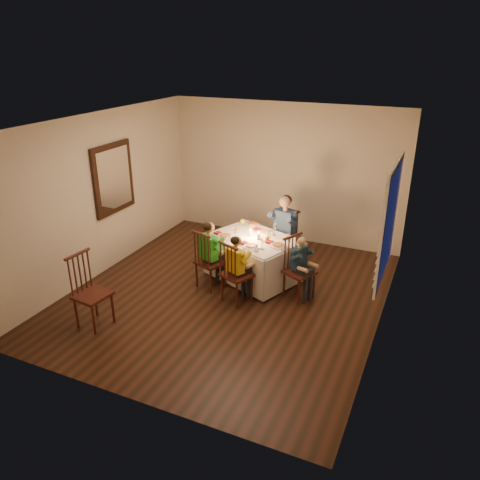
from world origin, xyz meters
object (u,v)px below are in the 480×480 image
at_px(chair_adult, 283,264).
at_px(chair_end, 298,297).
at_px(adult, 283,264).
at_px(serving_bowl, 253,225).
at_px(child_yellow, 237,300).
at_px(chair_near_right, 237,300).
at_px(chair_near_left, 211,287).
at_px(child_teal, 298,297).
at_px(child_green, 211,287).
at_px(chair_extra, 97,324).
at_px(dining_table, 254,249).

relative_size(chair_adult, chair_end, 1.00).
height_order(adult, serving_bowl, serving_bowl).
bearing_deg(child_yellow, adult, -75.86).
height_order(chair_adult, chair_near_right, same).
bearing_deg(chair_end, serving_bowl, 81.07).
bearing_deg(chair_near_left, child_yellow, 177.77).
bearing_deg(child_teal, child_yellow, 145.27).
distance_m(chair_end, child_green, 1.39).
xyz_separation_m(chair_extra, child_yellow, (1.49, 1.38, 0.00)).
relative_size(child_green, child_yellow, 1.05).
bearing_deg(child_yellow, serving_bowl, -55.57).
bearing_deg(chair_near_right, dining_table, -63.53).
distance_m(chair_near_right, child_teal, 0.94).
distance_m(adult, child_teal, 1.17).
relative_size(chair_near_right, chair_extra, 0.93).
bearing_deg(chair_near_left, chair_end, -150.52).
relative_size(chair_near_right, child_green, 0.89).
xyz_separation_m(child_yellow, serving_bowl, (-0.26, 1.20, 0.74)).
relative_size(dining_table, chair_extra, 1.57).
bearing_deg(child_teal, chair_extra, 154.41).
bearing_deg(dining_table, chair_near_right, -64.44).
xyz_separation_m(child_green, child_teal, (1.37, 0.25, 0.00)).
bearing_deg(child_green, chair_end, -150.52).
xyz_separation_m(dining_table, serving_bowl, (-0.20, 0.42, 0.23)).
bearing_deg(serving_bowl, chair_near_right, -77.90).
bearing_deg(adult, chair_near_right, -83.83).
distance_m(dining_table, chair_near_left, 0.91).
distance_m(chair_extra, child_teal, 2.95).
relative_size(chair_near_left, chair_end, 1.00).
distance_m(chair_near_right, chair_end, 0.94).
height_order(chair_near_left, chair_extra, chair_extra).
height_order(adult, child_yellow, adult).
bearing_deg(chair_extra, chair_adult, -24.78).
xyz_separation_m(chair_adult, serving_bowl, (-0.47, -0.26, 0.74)).
bearing_deg(chair_extra, serving_bowl, -19.40).
bearing_deg(chair_near_left, dining_table, -111.92).
bearing_deg(chair_adult, serving_bowl, -136.47).
bearing_deg(chair_adult, chair_near_right, -83.83).
xyz_separation_m(chair_adult, child_yellow, (-0.21, -1.47, 0.00)).
bearing_deg(chair_near_right, chair_near_left, 0.86).
height_order(chair_adult, adult, adult).
height_order(dining_table, chair_adult, dining_table).
distance_m(chair_near_left, chair_extra, 1.86).
bearing_deg(serving_bowl, child_teal, -34.61).
height_order(dining_table, chair_extra, dining_table).
distance_m(chair_extra, serving_bowl, 2.96).
relative_size(adult, child_green, 1.13).
relative_size(chair_near_right, adult, 0.78).
bearing_deg(child_teal, chair_near_right, 145.27).
bearing_deg(dining_table, chair_adult, 90.09).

